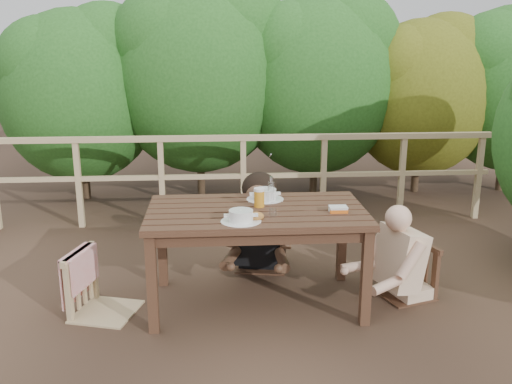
{
  "coord_description": "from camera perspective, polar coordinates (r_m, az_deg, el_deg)",
  "views": [
    {
      "loc": [
        -0.3,
        -4.09,
        2.04
      ],
      "look_at": [
        0.0,
        0.05,
        0.9
      ],
      "focal_mm": 39.69,
      "sensor_mm": 36.0,
      "label": 1
    }
  ],
  "objects": [
    {
      "name": "bread_roll",
      "position": [
        4.06,
        0.03,
        -2.48
      ],
      "size": [
        0.11,
        0.09,
        0.07
      ],
      "primitive_type": "ellipsoid",
      "color": "#A5752E",
      "rests_on": "table"
    },
    {
      "name": "woman",
      "position": [
        5.06,
        0.56,
        -0.0
      ],
      "size": [
        0.68,
        0.78,
        1.4
      ],
      "primitive_type": null,
      "rotation": [
        0.0,
        0.0,
        2.97
      ],
      "color": "black",
      "rests_on": "ground"
    },
    {
      "name": "table",
      "position": [
        4.43,
        0.05,
        -6.65
      ],
      "size": [
        1.65,
        0.93,
        0.76
      ],
      "primitive_type": "cube",
      "color": "#3B2518",
      "rests_on": "ground"
    },
    {
      "name": "railing",
      "position": [
        6.29,
        -1.28,
        1.22
      ],
      "size": [
        5.6,
        0.1,
        1.01
      ],
      "primitive_type": "cube",
      "color": "tan",
      "rests_on": "ground"
    },
    {
      "name": "chair_right",
      "position": [
        4.71,
        14.97,
        -5.49
      ],
      "size": [
        0.51,
        0.51,
        0.81
      ],
      "primitive_type": "cube",
      "rotation": [
        0.0,
        0.0,
        -1.26
      ],
      "color": "#3B2518",
      "rests_on": "ground"
    },
    {
      "name": "diner_right",
      "position": [
        4.64,
        15.52,
        -2.77
      ],
      "size": [
        0.76,
        0.69,
        1.28
      ],
      "primitive_type": null,
      "rotation": [
        0.0,
        0.0,
        1.89
      ],
      "color": "beige",
      "rests_on": "ground"
    },
    {
      "name": "butter_tub",
      "position": [
        4.26,
        8.27,
        -1.82
      ],
      "size": [
        0.14,
        0.1,
        0.06
      ],
      "primitive_type": "cube",
      "rotation": [
        0.0,
        0.0,
        -0.02
      ],
      "color": "white",
      "rests_on": "table"
    },
    {
      "name": "soup_far",
      "position": [
        4.55,
        0.92,
        -0.3
      ],
      "size": [
        0.3,
        0.3,
        0.1
      ],
      "primitive_type": "cylinder",
      "color": "silver",
      "rests_on": "table"
    },
    {
      "name": "soup_near",
      "position": [
        4.01,
        -1.53,
        -2.5
      ],
      "size": [
        0.29,
        0.29,
        0.1
      ],
      "primitive_type": "cylinder",
      "color": "white",
      "rests_on": "table"
    },
    {
      "name": "chair_left",
      "position": [
        4.39,
        -15.22,
        -6.32
      ],
      "size": [
        0.56,
        0.56,
        0.92
      ],
      "primitive_type": "cube",
      "rotation": [
        0.0,
        0.0,
        1.29
      ],
      "color": "tan",
      "rests_on": "ground"
    },
    {
      "name": "chair_far",
      "position": [
        5.11,
        0.57,
        -2.8
      ],
      "size": [
        0.52,
        0.52,
        0.9
      ],
      "primitive_type": "cube",
      "rotation": [
        0.0,
        0.0,
        -0.17
      ],
      "color": "#3B2518",
      "rests_on": "ground"
    },
    {
      "name": "bottle",
      "position": [
        4.44,
        1.53,
        0.15
      ],
      "size": [
        0.05,
        0.05,
        0.22
      ],
      "primitive_type": "cylinder",
      "color": "white",
      "rests_on": "table"
    },
    {
      "name": "ground",
      "position": [
        4.58,
        0.05,
        -11.08
      ],
      "size": [
        60.0,
        60.0,
        0.0
      ],
      "primitive_type": "plane",
      "color": "#493324",
      "rests_on": "ground"
    },
    {
      "name": "tumbler",
      "position": [
        4.13,
        1.71,
        -2.17
      ],
      "size": [
        0.06,
        0.06,
        0.07
      ],
      "primitive_type": "cylinder",
      "color": "silver",
      "rests_on": "table"
    },
    {
      "name": "hedge_row",
      "position": [
        7.33,
        1.38,
        14.25
      ],
      "size": [
        6.6,
        1.6,
        3.8
      ],
      "primitive_type": null,
      "color": "#21501B",
      "rests_on": "ground"
    },
    {
      "name": "beer_glass",
      "position": [
        4.33,
        0.33,
        -0.65
      ],
      "size": [
        0.08,
        0.08,
        0.16
      ],
      "primitive_type": "cylinder",
      "color": "orange",
      "rests_on": "table"
    }
  ]
}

